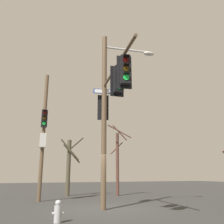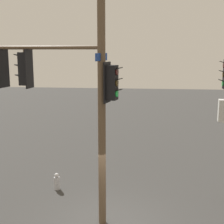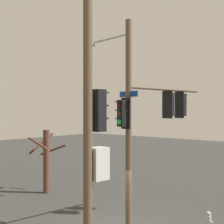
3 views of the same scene
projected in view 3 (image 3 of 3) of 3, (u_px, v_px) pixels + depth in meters
main_signal_pole_assembly at (142, 110)px, 13.98m from camera, size 3.60×5.57×8.77m
secondary_pole_assembly at (92, 145)px, 8.20m from camera, size 0.43×0.78×8.05m
fire_hydrant at (208, 220)px, 13.46m from camera, size 0.38×0.24×0.73m
bare_tree_corner at (46, 159)px, 19.32m from camera, size 2.06×2.12×3.82m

